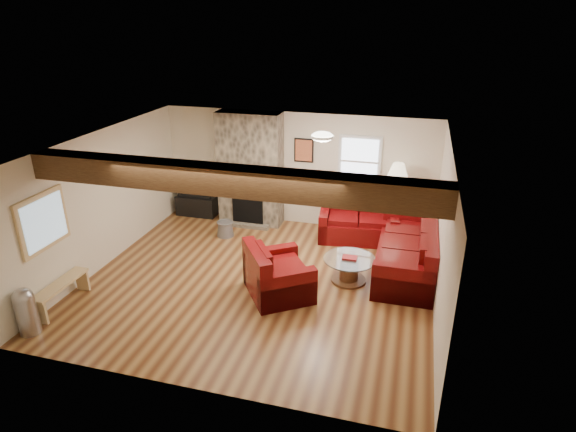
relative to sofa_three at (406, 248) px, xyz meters
The scene contains 18 objects.
room 2.82m from the sofa_three, 156.39° to the right, with size 8.00×8.00×8.00m.
oak_beam 3.87m from the sofa_three, 136.74° to the right, with size 6.00×0.36×0.38m, color black.
chimney_breast 3.83m from the sofa_three, 157.98° to the left, with size 1.40×0.67×2.50m.
back_window 2.26m from the sofa_three, 124.80° to the left, with size 0.90×0.08×1.10m, color silver, non-canonical shape.
hatch_window 6.10m from the sofa_three, 154.59° to the right, with size 0.08×1.00×0.90m, color tan, non-canonical shape.
ceiling_dome 2.53m from the sofa_three, behind, with size 0.40×0.40×0.18m, color #EDE5C9, non-canonical shape.
artwork_back 3.10m from the sofa_three, 145.09° to the left, with size 0.42×0.06×0.52m, color black, non-canonical shape.
artwork_right 1.58m from the sofa_three, 58.53° to the right, with size 0.06×0.55×0.42m, color black, non-canonical shape.
sofa_three is the anchor object (origin of this frame).
loveseat 1.53m from the sofa_three, 131.68° to the left, with size 1.61×0.92×0.85m, color #4E0805, non-canonical shape.
armchair_red 2.44m from the sofa_three, 145.90° to the right, with size 1.10×0.96×0.89m, color #4E0805, non-canonical shape.
coffee_table 1.17m from the sofa_three, 145.31° to the right, with size 0.92×0.92×0.48m.
tv_cabinet 5.07m from the sofa_three, 163.42° to the left, with size 0.93×0.37×0.47m, color black.
television 5.07m from the sofa_three, 163.42° to the left, with size 0.82×0.11×0.47m, color black.
floor_lamp 1.58m from the sofa_three, 104.48° to the left, with size 0.43×0.43×1.69m.
pine_bench 5.94m from the sofa_three, 153.47° to the right, with size 0.26×1.10×0.41m, color tan, non-canonical shape.
pedal_bin 6.30m from the sofa_three, 147.34° to the right, with size 0.30×0.30×0.76m, color #9D9DA2, non-canonical shape.
coal_bucket 3.82m from the sofa_three, behind, with size 0.36×0.36×0.34m, color slate, non-canonical shape.
Camera 1 is at (2.46, -7.05, 4.41)m, focal length 30.00 mm.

